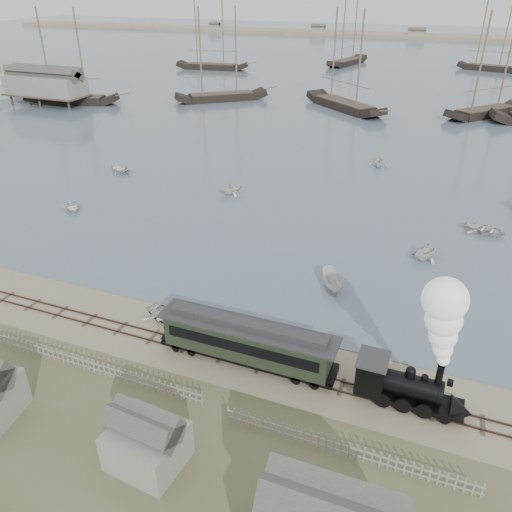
% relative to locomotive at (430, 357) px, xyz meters
% --- Properties ---
extents(ground, '(600.00, 600.00, 0.00)m').
position_rel_locomotive_xyz_m(ground, '(-16.15, 2.00, -4.28)').
color(ground, '#9B916E').
rests_on(ground, ground).
extents(harbor_water, '(600.00, 336.00, 0.06)m').
position_rel_locomotive_xyz_m(harbor_water, '(-16.15, 172.00, -4.25)').
color(harbor_water, '#4C5B6C').
rests_on(harbor_water, ground).
extents(rail_track, '(120.00, 1.80, 0.16)m').
position_rel_locomotive_xyz_m(rail_track, '(-16.15, 0.00, -4.24)').
color(rail_track, '#3B2820').
rests_on(rail_track, ground).
extents(picket_fence_west, '(19.00, 0.10, 1.20)m').
position_rel_locomotive_xyz_m(picket_fence_west, '(-22.65, -5.00, -4.28)').
color(picket_fence_west, gray).
rests_on(picket_fence_west, ground).
extents(picket_fence_east, '(15.00, 0.10, 1.20)m').
position_rel_locomotive_xyz_m(picket_fence_east, '(-3.65, -5.50, -4.28)').
color(picket_fence_east, gray).
rests_on(picket_fence_east, ground).
extents(shed_mid, '(4.00, 3.50, 3.60)m').
position_rel_locomotive_xyz_m(shed_mid, '(-14.15, -10.00, -4.28)').
color(shed_mid, gray).
rests_on(shed_mid, ground).
extents(far_spit, '(500.00, 20.00, 1.80)m').
position_rel_locomotive_xyz_m(far_spit, '(-16.15, 252.00, -4.28)').
color(far_spit, tan).
rests_on(far_spit, ground).
extents(locomotive, '(7.43, 2.77, 9.27)m').
position_rel_locomotive_xyz_m(locomotive, '(0.00, 0.00, 0.00)').
color(locomotive, black).
rests_on(locomotive, ground).
extents(passenger_coach, '(13.08, 2.52, 3.18)m').
position_rel_locomotive_xyz_m(passenger_coach, '(-12.15, 0.00, -2.26)').
color(passenger_coach, black).
rests_on(passenger_coach, ground).
extents(beached_dinghy, '(4.19, 4.84, 0.84)m').
position_rel_locomotive_xyz_m(beached_dinghy, '(-20.24, 2.27, -3.86)').
color(beached_dinghy, silver).
rests_on(beached_dinghy, ground).
extents(rowboat_0, '(3.92, 4.04, 0.68)m').
position_rel_locomotive_xyz_m(rowboat_0, '(-42.48, 17.78, -3.88)').
color(rowboat_0, silver).
rests_on(rowboat_0, harbor_water).
extents(rowboat_1, '(4.14, 4.16, 1.66)m').
position_rel_locomotive_xyz_m(rowboat_1, '(-26.69, 29.57, -3.39)').
color(rowboat_1, silver).
rests_on(rowboat_1, harbor_water).
extents(rowboat_2, '(3.91, 3.00, 1.43)m').
position_rel_locomotive_xyz_m(rowboat_2, '(-8.96, 12.05, -3.50)').
color(rowboat_2, silver).
rests_on(rowboat_2, harbor_water).
extents(rowboat_3, '(4.13, 4.98, 0.89)m').
position_rel_locomotive_xyz_m(rowboat_3, '(4.06, 29.24, -3.77)').
color(rowboat_3, silver).
rests_on(rowboat_3, harbor_water).
extents(rowboat_4, '(4.24, 4.11, 1.70)m').
position_rel_locomotive_xyz_m(rowboat_4, '(-1.55, 20.78, -3.37)').
color(rowboat_4, silver).
rests_on(rowboat_4, harbor_water).
extents(rowboat_6, '(4.66, 5.16, 0.88)m').
position_rel_locomotive_xyz_m(rowboat_6, '(-45.45, 31.75, -3.78)').
color(rowboat_6, silver).
rests_on(rowboat_6, harbor_water).
extents(rowboat_7, '(4.01, 3.65, 1.81)m').
position_rel_locomotive_xyz_m(rowboat_7, '(-10.66, 47.77, -3.31)').
color(rowboat_7, silver).
rests_on(rowboat_7, harbor_water).
extents(schooner_0, '(21.33, 10.93, 20.00)m').
position_rel_locomotive_xyz_m(schooner_0, '(-82.60, 66.45, 5.78)').
color(schooner_0, black).
rests_on(schooner_0, harbor_water).
extents(schooner_1, '(19.54, 17.31, 20.00)m').
position_rel_locomotive_xyz_m(schooner_1, '(-52.54, 82.04, 5.78)').
color(schooner_1, black).
rests_on(schooner_1, harbor_water).
extents(schooner_2, '(20.99, 18.98, 20.00)m').
position_rel_locomotive_xyz_m(schooner_2, '(-24.06, 83.70, 5.78)').
color(schooner_2, black).
rests_on(schooner_2, harbor_water).
extents(schooner_3, '(16.32, 18.07, 20.00)m').
position_rel_locomotive_xyz_m(schooner_3, '(4.35, 87.75, 5.78)').
color(schooner_3, black).
rests_on(schooner_3, harbor_water).
extents(schooner_6, '(23.02, 8.36, 20.00)m').
position_rel_locomotive_xyz_m(schooner_6, '(-75.42, 123.86, 5.78)').
color(schooner_6, black).
rests_on(schooner_6, harbor_water).
extents(schooner_7, '(10.21, 22.38, 20.00)m').
position_rel_locomotive_xyz_m(schooner_7, '(-37.85, 149.49, 5.78)').
color(schooner_7, black).
rests_on(schooner_7, harbor_water).
extents(schooner_8, '(18.60, 8.55, 20.00)m').
position_rel_locomotive_xyz_m(schooner_8, '(5.56, 153.11, 5.78)').
color(schooner_8, black).
rests_on(schooner_8, harbor_water).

